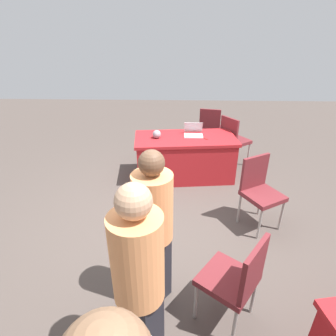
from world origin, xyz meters
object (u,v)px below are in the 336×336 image
yarn_ball (157,134)px  chair_tucked_left (210,127)px  table_foreground (185,157)px  scissors_red (204,138)px  chair_by_pillar (233,138)px  laptop_silver (193,133)px  person_attendee_browsing (153,226)px  person_attendee_standing (139,281)px  chair_aisle (260,188)px  chair_tucked_right (236,277)px

yarn_ball → chair_tucked_left: bearing=-130.4°
table_foreground → scissors_red: size_ratio=9.88×
chair_by_pillar → laptop_silver: 0.88m
chair_tucked_left → chair_by_pillar: (-0.36, 0.67, 0.01)m
chair_by_pillar → person_attendee_browsing: bearing=-57.3°
chair_tucked_left → person_attendee_standing: (0.93, 4.28, 0.38)m
scissors_red → person_attendee_standing: bearing=-45.7°
table_foreground → yarn_ball: bearing=7.2°
table_foreground → chair_aisle: 1.62m
chair_aisle → chair_by_pillar: chair_by_pillar is taller
chair_by_pillar → chair_tucked_left: bearing=173.5°
table_foreground → yarn_ball: yarn_ball is taller
chair_tucked_left → chair_by_pillar: bearing=-49.5°
person_attendee_browsing → laptop_silver: 2.67m
chair_tucked_left → scissors_red: size_ratio=5.30×
chair_tucked_right → person_attendee_standing: 0.93m
chair_aisle → laptop_silver: chair_aisle is taller
table_foreground → chair_tucked_left: chair_tucked_left is taller
chair_tucked_left → chair_aisle: bearing=-68.8°
person_attendee_standing → chair_tucked_right: bearing=-113.9°
chair_by_pillar → person_attendee_browsing: 3.26m
laptop_silver → chair_tucked_left: bearing=-110.4°
chair_tucked_right → table_foreground: bearing=44.7°
chair_tucked_left → table_foreground: bearing=-103.2°
table_foreground → person_attendee_standing: person_attendee_standing is taller
yarn_ball → person_attendee_standing: bearing=91.8°
person_attendee_standing → person_attendee_browsing: bearing=-55.6°
chair_aisle → person_attendee_standing: 2.29m
laptop_silver → table_foreground: bearing=35.8°
table_foreground → person_attendee_standing: bearing=83.0°
chair_aisle → yarn_ball: 1.91m
person_attendee_browsing → yarn_ball: size_ratio=11.58×
chair_tucked_left → person_attendee_browsing: 3.79m
laptop_silver → scissors_red: size_ratio=1.79×
table_foreground → yarn_ball: (0.48, 0.06, 0.44)m
chair_tucked_left → person_attendee_standing: size_ratio=0.57×
laptop_silver → yarn_ball: 0.64m
chair_tucked_right → chair_by_pillar: chair_by_pillar is taller
chair_aisle → scissors_red: chair_aisle is taller
chair_by_pillar → person_attendee_standing: (1.29, 3.61, 0.37)m
table_foreground → chair_by_pillar: chair_by_pillar is taller
laptop_silver → person_attendee_standing: bearing=81.6°
person_attendee_browsing → scissors_red: 2.58m
chair_tucked_right → person_attendee_standing: bearing=154.6°
person_attendee_browsing → laptop_silver: bearing=-149.6°
chair_tucked_right → yarn_ball: chair_tucked_right is taller
chair_tucked_left → scissors_red: chair_tucked_left is taller
yarn_ball → scissors_red: size_ratio=0.77×
table_foreground → scissors_red: scissors_red is taller
chair_tucked_left → person_attendee_standing: bearing=-90.0°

